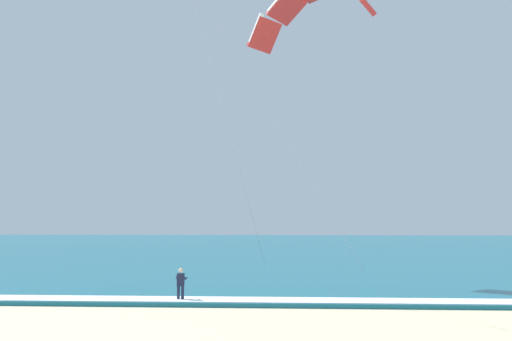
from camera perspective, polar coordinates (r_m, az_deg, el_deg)
sea at (r=83.46m, az=2.87°, el=-8.37°), size 200.00×120.00×0.20m
surf_foam at (r=24.64m, az=2.47°, el=-14.31°), size 200.00×1.70×0.04m
surfboard at (r=25.09m, az=-8.49°, el=-14.55°), size 0.47×1.41×0.09m
kitesurfer at (r=24.98m, az=-8.45°, el=-12.48°), size 0.55×0.53×1.69m
kite_primary at (r=33.66m, az=6.00°, el=18.19°), size 10.25×9.77×17.77m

